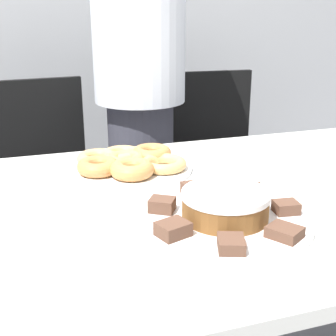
{
  "coord_description": "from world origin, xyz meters",
  "views": [
    {
      "loc": [
        -0.36,
        -0.92,
        1.19
      ],
      "look_at": [
        -0.04,
        0.05,
        0.83
      ],
      "focal_mm": 50.0,
      "sensor_mm": 36.0,
      "label": 1
    }
  ],
  "objects_px": {
    "frosted_cake": "(225,205)",
    "office_chair_right": "(217,182)",
    "plate_cake": "(225,220)",
    "plate_donuts": "(125,167)",
    "person_standing": "(140,88)",
    "office_chair_left": "(47,202)"
  },
  "relations": [
    {
      "from": "office_chair_left",
      "to": "person_standing",
      "type": "bearing_deg",
      "value": -16.75
    },
    {
      "from": "plate_donuts",
      "to": "office_chair_left",
      "type": "bearing_deg",
      "value": 105.94
    },
    {
      "from": "person_standing",
      "to": "office_chair_right",
      "type": "xyz_separation_m",
      "value": [
        0.37,
        0.08,
        -0.45
      ]
    },
    {
      "from": "office_chair_right",
      "to": "plate_donuts",
      "type": "distance_m",
      "value": 0.92
    },
    {
      "from": "frosted_cake",
      "to": "office_chair_right",
      "type": "bearing_deg",
      "value": 66.21
    },
    {
      "from": "person_standing",
      "to": "plate_cake",
      "type": "relative_size",
      "value": 4.79
    },
    {
      "from": "office_chair_right",
      "to": "plate_cake",
      "type": "relative_size",
      "value": 2.6
    },
    {
      "from": "plate_donuts",
      "to": "frosted_cake",
      "type": "distance_m",
      "value": 0.4
    },
    {
      "from": "person_standing",
      "to": "frosted_cake",
      "type": "relative_size",
      "value": 9.53
    },
    {
      "from": "office_chair_left",
      "to": "frosted_cake",
      "type": "relative_size",
      "value": 5.17
    },
    {
      "from": "plate_cake",
      "to": "frosted_cake",
      "type": "bearing_deg",
      "value": 0.0
    },
    {
      "from": "plate_donuts",
      "to": "frosted_cake",
      "type": "xyz_separation_m",
      "value": [
        0.12,
        -0.38,
        0.03
      ]
    },
    {
      "from": "person_standing",
      "to": "plate_cake",
      "type": "distance_m",
      "value": 0.96
    },
    {
      "from": "office_chair_left",
      "to": "plate_donuts",
      "type": "relative_size",
      "value": 2.54
    },
    {
      "from": "office_chair_left",
      "to": "frosted_cake",
      "type": "bearing_deg",
      "value": -78.91
    },
    {
      "from": "office_chair_left",
      "to": "frosted_cake",
      "type": "distance_m",
      "value": 1.13
    },
    {
      "from": "person_standing",
      "to": "plate_cake",
      "type": "bearing_deg",
      "value": -94.66
    },
    {
      "from": "plate_donuts",
      "to": "plate_cake",
      "type": "bearing_deg",
      "value": -73.21
    },
    {
      "from": "office_chair_right",
      "to": "frosted_cake",
      "type": "xyz_separation_m",
      "value": [
        -0.45,
        -1.02,
        0.37
      ]
    },
    {
      "from": "person_standing",
      "to": "frosted_cake",
      "type": "height_order",
      "value": "person_standing"
    },
    {
      "from": "office_chair_right",
      "to": "frosted_cake",
      "type": "height_order",
      "value": "office_chair_right"
    },
    {
      "from": "plate_donuts",
      "to": "frosted_cake",
      "type": "relative_size",
      "value": 2.03
    }
  ]
}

